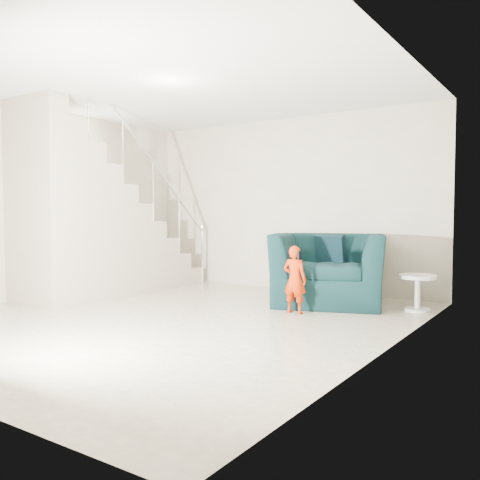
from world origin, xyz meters
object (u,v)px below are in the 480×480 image
Objects in this scene: toddler at (295,280)px; side_table at (418,287)px; armchair at (328,269)px; staircase at (92,231)px.

side_table is (1.20, 0.96, -0.11)m from toddler.
armchair is 3.42m from staircase.
staircase is at bearing -161.33° from side_table.
armchair is 1.76× the size of toddler.
toddler is 1.82× the size of side_table.
toddler is (-0.07, -0.84, -0.06)m from armchair.
toddler is 1.54m from side_table.
side_table is (1.13, 0.12, -0.17)m from armchair.
side_table is 4.53m from staircase.
armchair is at bearing -95.39° from toddler.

